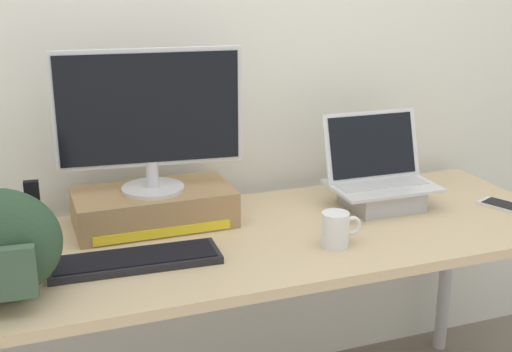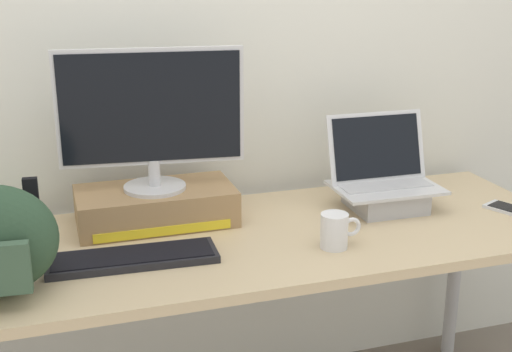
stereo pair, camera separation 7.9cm
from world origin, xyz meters
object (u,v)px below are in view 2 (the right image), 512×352
(toner_box_yellow, at_px, (156,206))
(open_laptop, at_px, (384,189))
(coffee_mug, at_px, (335,231))
(cell_phone, at_px, (510,209))
(desktop_monitor, at_px, (152,116))
(external_keyboard, at_px, (133,258))

(toner_box_yellow, height_order, open_laptop, open_laptop)
(toner_box_yellow, relative_size, coffee_mug, 3.95)
(toner_box_yellow, bearing_deg, cell_phone, -12.69)
(desktop_monitor, xyz_separation_m, cell_phone, (1.10, -0.25, -0.33))
(desktop_monitor, relative_size, coffee_mug, 4.54)
(coffee_mug, bearing_deg, cell_phone, 8.02)
(toner_box_yellow, distance_m, external_keyboard, 0.29)
(desktop_monitor, distance_m, open_laptop, 0.78)
(open_laptop, height_order, coffee_mug, open_laptop)
(coffee_mug, height_order, cell_phone, coffee_mug)
(toner_box_yellow, distance_m, coffee_mug, 0.56)
(open_laptop, height_order, external_keyboard, open_laptop)
(external_keyboard, bearing_deg, open_laptop, 14.46)
(toner_box_yellow, xyz_separation_m, cell_phone, (1.10, -0.25, -0.05))
(desktop_monitor, height_order, cell_phone, desktop_monitor)
(toner_box_yellow, xyz_separation_m, desktop_monitor, (-0.00, -0.00, 0.28))
(open_laptop, relative_size, cell_phone, 1.96)
(cell_phone, bearing_deg, external_keyboard, 156.71)
(external_keyboard, bearing_deg, coffee_mug, -4.90)
(toner_box_yellow, bearing_deg, external_keyboard, -112.38)
(open_laptop, xyz_separation_m, external_keyboard, (-0.84, -0.17, -0.05))
(toner_box_yellow, height_order, desktop_monitor, desktop_monitor)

